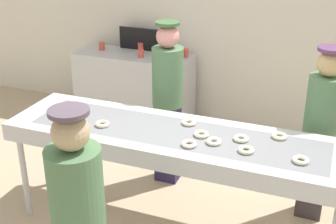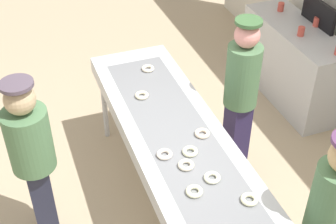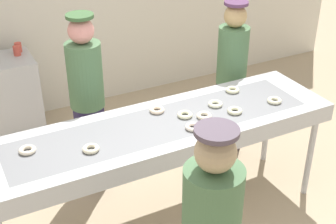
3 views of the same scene
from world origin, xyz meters
name	(u,v)px [view 3 (image 3 of 3)]	position (x,y,z in m)	size (l,w,h in m)	color
ground_plane	(162,217)	(0.00, 0.00, 0.00)	(16.00, 16.00, 0.00)	tan
fryer_conveyor	(162,132)	(0.00, 0.00, 0.90)	(2.94, 0.79, 0.98)	#B7BABF
sugar_donut_0	(215,104)	(0.54, 0.06, 0.99)	(0.12, 0.12, 0.03)	white
sugar_donut_1	(193,127)	(0.18, -0.19, 0.99)	(0.12, 0.12, 0.03)	#F2E1CF
sugar_donut_2	(27,150)	(-1.05, 0.09, 0.99)	(0.12, 0.12, 0.03)	#F5E6CB
sugar_donut_3	(233,90)	(0.83, 0.21, 0.99)	(0.12, 0.12, 0.03)	#F1F0C3
sugar_donut_4	(204,116)	(0.35, -0.07, 0.99)	(0.12, 0.12, 0.03)	#F3E7CC
sugar_donut_5	(157,110)	(0.05, 0.19, 0.99)	(0.12, 0.12, 0.03)	#FDE2C4
sugar_donut_6	(91,149)	(-0.63, -0.11, 0.99)	(0.12, 0.12, 0.03)	#F0E5C2
sugar_donut_7	(274,100)	(1.03, -0.13, 0.99)	(0.12, 0.12, 0.03)	#F4EFCC
sugar_donut_8	(235,111)	(0.62, -0.12, 0.99)	(0.12, 0.12, 0.03)	#EDEBC3
sugar_donut_9	(185,115)	(0.22, 0.01, 0.99)	(0.12, 0.12, 0.03)	#ECECC4
worker_baker	(87,96)	(-0.37, 0.76, 0.96)	(0.31, 0.31, 1.72)	#272046
worker_assistant	(231,73)	(1.12, 0.66, 0.92)	(0.30, 0.30, 1.65)	#352D30
paper_cup_0	(17,51)	(-0.70, 2.08, 0.99)	(0.08, 0.08, 0.11)	#CC4C3F
paper_cup_1	(18,47)	(-0.67, 2.17, 0.99)	(0.08, 0.08, 0.11)	#CC4C3F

